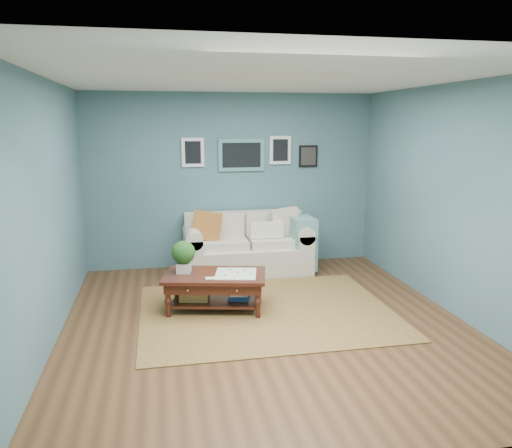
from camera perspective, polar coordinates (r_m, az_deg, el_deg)
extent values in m
plane|color=brown|center=(5.79, 1.10, -11.24)|extent=(5.00, 5.00, 0.00)
plane|color=white|center=(5.37, 1.22, 16.43)|extent=(5.00, 5.00, 0.00)
cube|color=#3F5E69|center=(7.86, -2.74, 4.96)|extent=(4.50, 0.02, 2.70)
cube|color=#3F5E69|center=(3.08, 11.13, -5.43)|extent=(4.50, 0.02, 2.70)
cube|color=#3F5E69|center=(5.41, -22.82, 1.14)|extent=(0.02, 5.00, 2.70)
cube|color=#3F5E69|center=(6.29, 21.64, 2.55)|extent=(0.02, 5.00, 2.70)
cube|color=slate|center=(7.82, -1.68, 7.88)|extent=(0.72, 0.03, 0.50)
cube|color=black|center=(7.80, -1.66, 7.88)|extent=(0.60, 0.01, 0.38)
cube|color=white|center=(7.73, -7.23, 8.13)|extent=(0.34, 0.03, 0.44)
cube|color=white|center=(7.94, 2.78, 8.44)|extent=(0.34, 0.03, 0.44)
cube|color=black|center=(8.07, 5.98, 7.72)|extent=(0.30, 0.03, 0.34)
cube|color=brown|center=(6.12, 1.20, -9.92)|extent=(2.99, 2.39, 0.01)
cube|color=beige|center=(7.60, -1.01, -4.03)|extent=(1.40, 0.87, 0.41)
cube|color=beige|center=(7.82, -1.45, -0.25)|extent=(1.83, 0.22, 0.47)
cube|color=beige|center=(7.48, -7.20, -3.59)|extent=(0.24, 0.87, 0.61)
cube|color=beige|center=(7.76, 4.96, -3.00)|extent=(0.24, 0.87, 0.61)
cylinder|color=beige|center=(7.41, -7.26, -1.31)|extent=(0.26, 0.87, 0.26)
cylinder|color=beige|center=(7.69, 5.00, -0.79)|extent=(0.26, 0.87, 0.26)
cube|color=beige|center=(7.42, -3.78, -2.27)|extent=(0.71, 0.55, 0.13)
cube|color=beige|center=(7.55, 1.87, -2.02)|extent=(0.71, 0.55, 0.13)
cube|color=beige|center=(7.64, -4.07, -0.03)|extent=(0.71, 0.12, 0.35)
cube|color=beige|center=(7.76, 1.42, 0.18)|extent=(0.71, 0.12, 0.35)
cube|color=#C25C1D|center=(7.34, -5.65, -0.20)|extent=(0.48, 0.17, 0.47)
cube|color=beige|center=(7.62, 3.34, 0.25)|extent=(0.47, 0.18, 0.46)
cube|color=silver|center=(7.45, 1.21, -0.68)|extent=(0.49, 0.12, 0.24)
cube|color=#699F97|center=(7.61, 5.23, -2.14)|extent=(0.34, 0.54, 0.79)
cube|color=black|center=(6.06, -4.71, -5.88)|extent=(1.33, 0.95, 0.04)
cube|color=black|center=(6.08, -4.70, -6.61)|extent=(1.24, 0.85, 0.12)
cube|color=black|center=(6.16, -4.66, -8.72)|extent=(1.12, 0.73, 0.03)
sphere|color=gold|center=(5.82, -7.82, -7.54)|extent=(0.03, 0.03, 0.03)
sphere|color=gold|center=(5.75, -2.21, -7.64)|extent=(0.03, 0.03, 0.03)
cylinder|color=black|center=(5.96, -10.02, -8.64)|extent=(0.06, 0.06, 0.41)
cylinder|color=black|center=(5.84, 0.23, -8.85)|extent=(0.06, 0.06, 0.41)
cylinder|color=black|center=(6.46, -9.09, -7.00)|extent=(0.06, 0.06, 0.41)
cylinder|color=black|center=(6.36, 0.32, -7.15)|extent=(0.06, 0.06, 0.41)
cube|color=beige|center=(6.14, -8.24, -4.96)|extent=(0.19, 0.19, 0.12)
sphere|color=#164613|center=(6.08, -8.30, -3.23)|extent=(0.28, 0.28, 0.28)
cube|color=silver|center=(6.03, -2.32, -5.69)|extent=(0.58, 0.58, 0.01)
cube|color=#B18548|center=(6.16, -7.03, -7.68)|extent=(0.39, 0.31, 0.20)
cube|color=navy|center=(6.14, -2.00, -8.10)|extent=(0.28, 0.23, 0.11)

